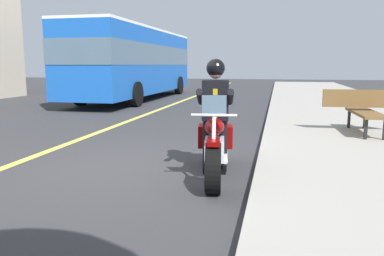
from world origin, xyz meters
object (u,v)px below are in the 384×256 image
at_px(bus_near, 136,60).
at_px(bench_sidewalk, 365,108).
at_px(rider_main, 215,106).
at_px(motorcycle_main, 215,146).

height_order(bus_near, bench_sidewalk, bus_near).
xyz_separation_m(rider_main, bus_near, (-11.86, -5.78, 0.84)).
xyz_separation_m(motorcycle_main, bench_sidewalk, (-3.56, 2.80, 0.26)).
height_order(rider_main, bus_near, bus_near).
bearing_deg(bench_sidewalk, bus_near, -134.61).
relative_size(motorcycle_main, bus_near, 0.20).
distance_m(rider_main, bus_near, 13.22).
bearing_deg(bus_near, rider_main, 25.96).
bearing_deg(rider_main, bench_sidewalk, 139.93).
relative_size(motorcycle_main, rider_main, 1.27).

